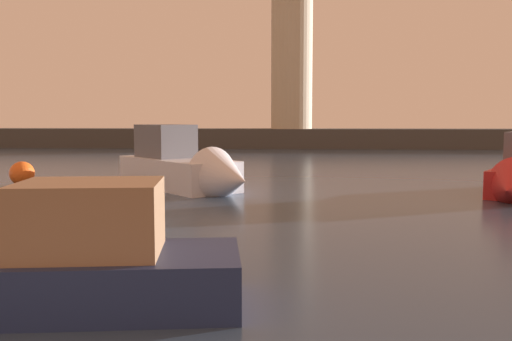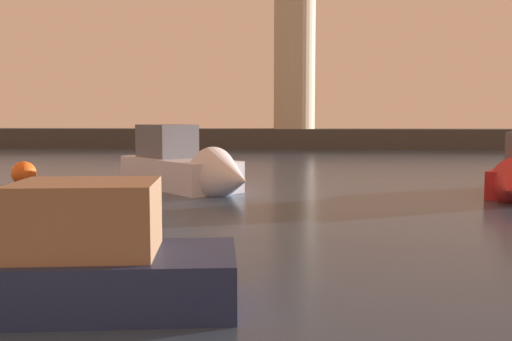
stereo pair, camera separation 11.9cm
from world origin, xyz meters
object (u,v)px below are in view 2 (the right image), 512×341
(lighthouse, at_px, (295,42))
(motorboat_0, at_px, (191,169))
(mooring_buoy, at_px, (24,173))
(motorboat_3, at_px, (1,268))

(lighthouse, xyz_separation_m, motorboat_0, (-4.08, -33.63, -9.58))
(mooring_buoy, bearing_deg, motorboat_3, -64.50)
(motorboat_3, bearing_deg, mooring_buoy, 115.50)
(motorboat_3, xyz_separation_m, mooring_buoy, (-7.61, 15.96, -0.11))
(lighthouse, bearing_deg, motorboat_0, -96.91)
(lighthouse, xyz_separation_m, motorboat_3, (-4.29, -48.49, -9.82))
(mooring_buoy, bearing_deg, lighthouse, 69.91)
(motorboat_0, height_order, mooring_buoy, motorboat_0)
(motorboat_0, relative_size, mooring_buoy, 6.96)
(motorboat_0, bearing_deg, motorboat_3, -90.82)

